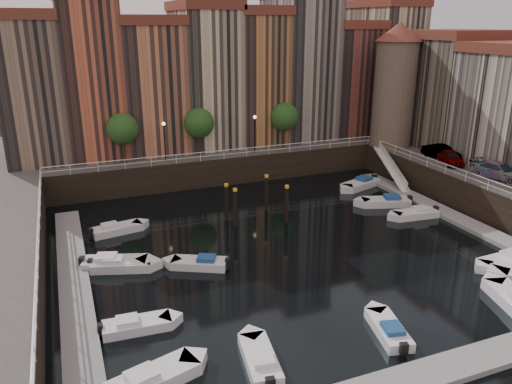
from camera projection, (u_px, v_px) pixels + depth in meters
name	position (u px, v px, depth m)	size (l,w,h in m)	color
ground	(287.00, 244.00, 39.94)	(200.00, 200.00, 0.00)	black
quay_far	(199.00, 151.00, 62.30)	(80.00, 20.00, 3.00)	black
dock_left	(74.00, 285.00, 33.34)	(2.00, 28.00, 0.35)	gray
dock_right	(456.00, 218.00, 44.68)	(2.00, 28.00, 0.35)	gray
dock_near	(432.00, 374.00, 24.95)	(30.00, 2.00, 0.35)	gray
mountains	(121.00, 56.00, 134.64)	(145.00, 100.00, 18.00)	#2D382D
far_terrace	(229.00, 75.00, 58.20)	(48.70, 10.30, 17.50)	#826752
corner_tower	(395.00, 84.00, 56.37)	(5.20, 5.20, 13.80)	#6B5B4C
promenade_trees	(205.00, 123.00, 53.33)	(21.20, 3.20, 5.20)	black
street_lamps	(211.00, 131.00, 52.79)	(10.36, 0.36, 4.18)	black
railings	(264.00, 181.00, 43.01)	(36.08, 34.04, 0.52)	white
gangway	(391.00, 167.00, 54.09)	(2.78, 8.32, 3.73)	white
mooring_pilings	(254.00, 202.00, 44.22)	(5.08, 3.86, 3.78)	black
boat_left_0	(152.00, 379.00, 24.26)	(4.89, 2.96, 1.10)	silver
boat_left_1	(135.00, 325.00, 28.66)	(4.16, 1.72, 0.94)	silver
boat_left_2	(114.00, 263.00, 35.91)	(4.88, 3.06, 1.10)	silver
boat_left_3	(120.00, 265.00, 35.70)	(4.58, 2.84, 1.03)	silver
boat_left_4	(116.00, 229.00, 41.85)	(4.45, 2.26, 1.00)	silver
boat_right_1	(507.00, 261.00, 36.31)	(4.59, 1.85, 1.04)	silver
boat_right_2	(416.00, 214.00, 45.24)	(4.45, 1.98, 1.00)	silver
boat_right_3	(387.00, 202.00, 48.11)	(4.93, 3.10, 1.11)	silver
boat_right_4	(361.00, 184.00, 53.39)	(5.03, 3.24, 1.13)	silver
boat_near_0	(260.00, 360.00, 25.69)	(2.13, 4.38, 0.98)	silver
boat_near_2	(389.00, 330.00, 28.22)	(2.31, 4.18, 0.94)	silver
car_a	(450.00, 158.00, 50.57)	(1.65, 4.09, 1.39)	gray
car_b	(441.00, 153.00, 52.42)	(1.55, 4.45, 1.47)	gray
car_c	(499.00, 172.00, 45.86)	(2.09, 5.14, 1.49)	gray
boat_extra_379	(201.00, 263.00, 35.99)	(4.22, 3.18, 0.97)	silver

